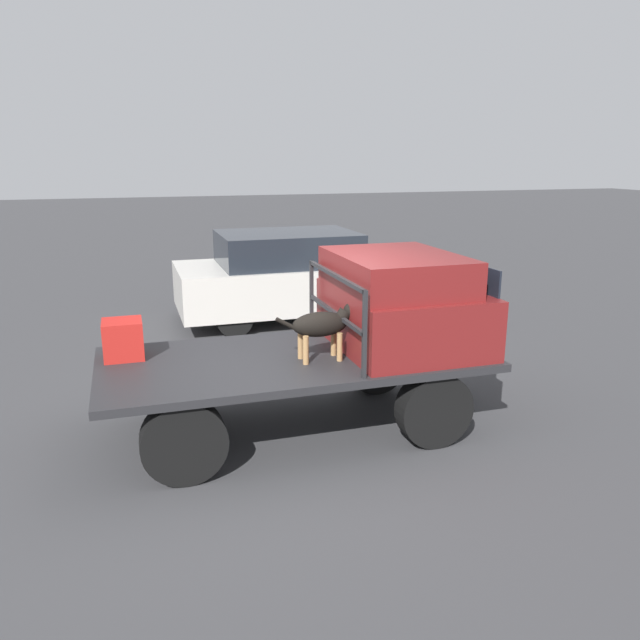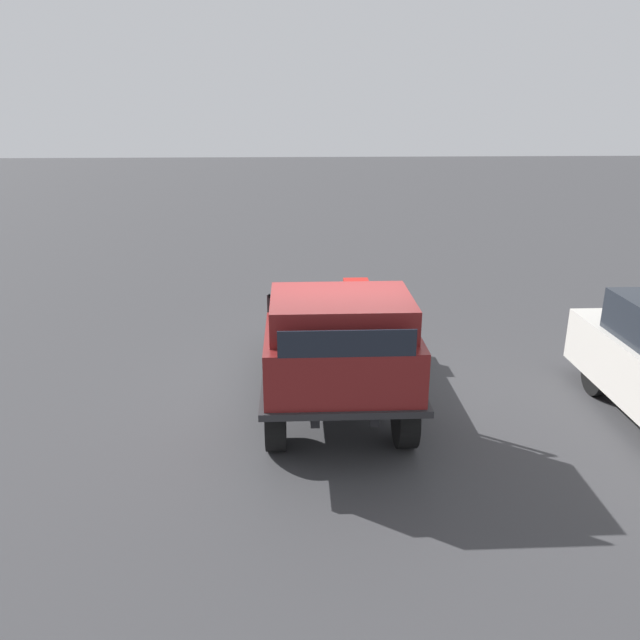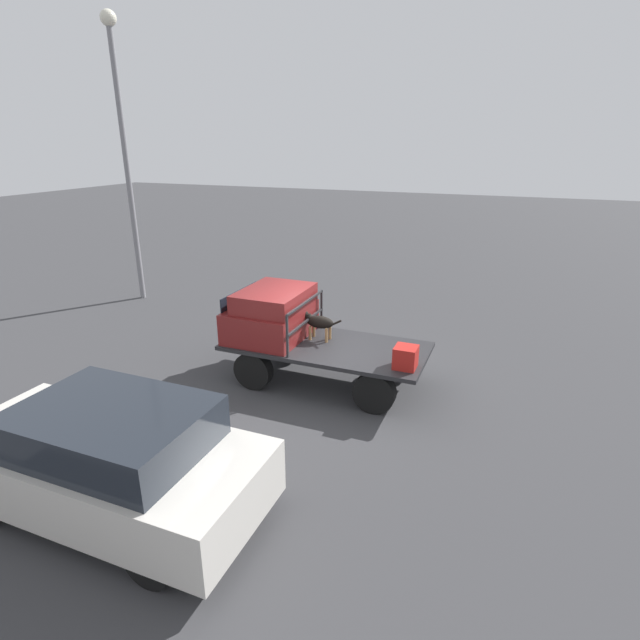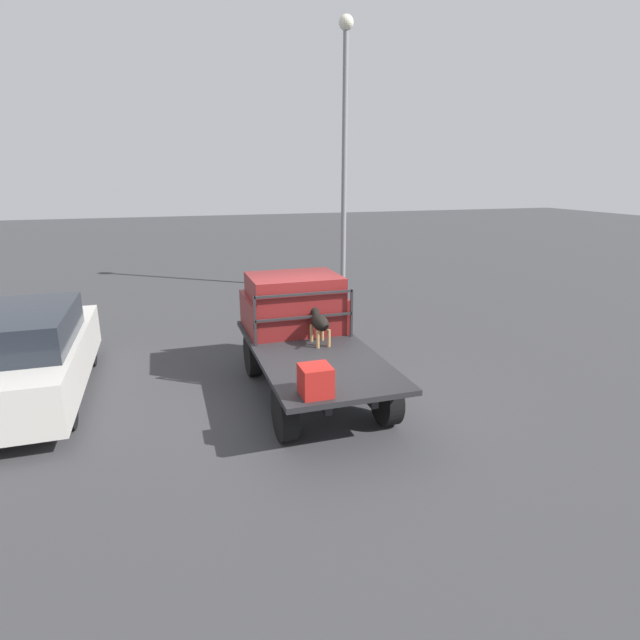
# 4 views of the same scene
# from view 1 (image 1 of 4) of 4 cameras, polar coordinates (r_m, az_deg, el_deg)

# --- Properties ---
(ground_plane) EXTENTS (80.00, 80.00, 0.00)m
(ground_plane) POSITION_cam_1_polar(r_m,az_deg,el_deg) (6.91, -2.24, -9.92)
(ground_plane) COLOR #38383A
(flatbed_truck) EXTENTS (4.04, 1.88, 0.84)m
(flatbed_truck) POSITION_cam_1_polar(r_m,az_deg,el_deg) (6.68, -2.30, -5.19)
(flatbed_truck) COLOR black
(flatbed_truck) RESTS_ON ground
(truck_cab) EXTENTS (1.46, 1.76, 1.03)m
(truck_cab) POSITION_cam_1_polar(r_m,az_deg,el_deg) (6.87, 7.43, 1.57)
(truck_cab) COLOR maroon
(truck_cab) RESTS_ON flatbed_truck
(truck_headboard) EXTENTS (0.04, 1.76, 0.86)m
(truck_headboard) POSITION_cam_1_polar(r_m,az_deg,el_deg) (6.57, 1.37, 1.76)
(truck_headboard) COLOR #232326
(truck_headboard) RESTS_ON flatbed_truck
(dog) EXTENTS (0.93, 0.26, 0.62)m
(dog) POSITION_cam_1_polar(r_m,az_deg,el_deg) (6.38, 0.48, -0.36)
(dog) COLOR #9E7547
(dog) RESTS_ON flatbed_truck
(cargo_crate) EXTENTS (0.40, 0.40, 0.40)m
(cargo_crate) POSITION_cam_1_polar(r_m,az_deg,el_deg) (6.79, -17.56, -1.69)
(cargo_crate) COLOR #AD1E19
(cargo_crate) RESTS_ON flatbed_truck
(parked_sedan) EXTENTS (4.32, 1.90, 1.58)m
(parked_sedan) POSITION_cam_1_polar(r_m,az_deg,el_deg) (11.22, -2.17, 4.08)
(parked_sedan) COLOR black
(parked_sedan) RESTS_ON ground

